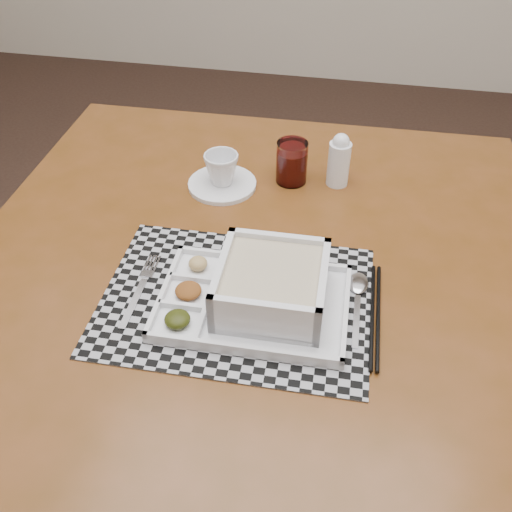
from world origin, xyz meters
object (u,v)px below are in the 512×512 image
(juice_glass, at_px, (292,164))
(creamer_bottle, at_px, (339,160))
(serving_tray, at_px, (264,291))
(cup, at_px, (221,169))
(dining_table, at_px, (254,289))

(juice_glass, bearing_deg, creamer_bottle, 5.20)
(serving_tray, xyz_separation_m, cup, (-0.16, 0.34, 0.01))
(dining_table, height_order, creamer_bottle, creamer_bottle)
(cup, bearing_deg, serving_tray, -82.86)
(dining_table, xyz_separation_m, creamer_bottle, (0.13, 0.28, 0.14))
(cup, bearing_deg, dining_table, -80.09)
(dining_table, height_order, cup, cup)
(dining_table, relative_size, serving_tray, 3.45)
(cup, xyz_separation_m, creamer_bottle, (0.25, 0.06, 0.01))
(dining_table, height_order, juice_glass, juice_glass)
(creamer_bottle, bearing_deg, juice_glass, -174.80)
(serving_tray, xyz_separation_m, creamer_bottle, (0.09, 0.40, 0.02))
(cup, distance_m, creamer_bottle, 0.25)
(cup, distance_m, juice_glass, 0.15)
(serving_tray, height_order, creamer_bottle, creamer_bottle)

